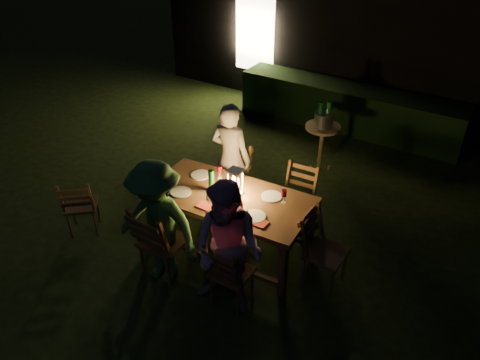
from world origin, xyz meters
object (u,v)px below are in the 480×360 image
Objects in this scene: chair_far_right at (295,211)px; person_house_side at (231,158)px; bottle_table at (211,181)px; bottle_bucket_a at (320,117)px; side_table at (323,131)px; chair_near_right at (231,283)px; chair_end at (323,263)px; person_opp_left at (157,224)px; chair_spare at (83,214)px; chair_far_left at (229,190)px; person_opp_right at (228,250)px; ice_bucket at (324,120)px; bottle_bucket_b at (328,116)px; chair_near_left at (164,253)px; lantern at (235,184)px; dining_table at (230,201)px.

chair_far_right is 0.59× the size of person_house_side.
bottle_table is 0.88× the size of bottle_bucket_a.
chair_near_right is at bearing -83.24° from side_table.
chair_near_right is at bearing -40.54° from chair_end.
person_opp_left is 4.94× the size of bottle_bucket_a.
chair_spare is 1.20× the size of side_table.
person_opp_right is at bearing 125.68° from chair_far_left.
person_opp_right is 5.00× the size of bottle_bucket_a.
bottle_table reaches higher than ice_bucket.
chair_end is 3.07× the size of bottle_bucket_b.
chair_near_right is at bearing -83.24° from ice_bucket.
person_opp_right reaches higher than chair_far_right.
chair_near_left reaches higher than chair_far_left.
chair_spare is at bearing 171.89° from person_opp_left.
person_opp_right is 2.14× the size of side_table.
person_opp_left reaches higher than chair_spare.
lantern is (-0.46, 0.84, 0.18)m from person_opp_right.
chair_far_right is at bearing -133.67° from chair_end.
chair_spare is 2.17m from lantern.
lantern is at bearing 13.24° from bottle_table.
chair_far_left reaches higher than chair_end.
ice_bucket is 0.08m from bottle_bucket_b.
bottle_table is at bearing -98.37° from side_table.
bottle_table is 0.38× the size of side_table.
chair_near_left is 1.02m from person_opp_right.
chair_near_left reaches higher than chair_spare.
lantern is at bearing 60.11° from person_opp_left.
bottle_bucket_b is at bearing 38.66° from side_table.
chair_far_right is (0.50, 0.80, -0.45)m from dining_table.
chair_end is (1.63, 0.88, -0.03)m from chair_near_left.
chair_far_left reaches higher than chair_near_right.
chair_near_left is 1.16× the size of chair_near_right.
chair_end is 2.81× the size of lantern.
chair_far_right is 1.94m from person_opp_left.
person_opp_right reaches higher than bottle_table.
chair_far_left is 0.63× the size of person_opp_right.
chair_far_right is 0.60× the size of person_opp_left.
chair_far_left is at bearing -109.82° from chair_end.
chair_near_left is 3.58× the size of ice_bucket.
lantern is 2.39m from bottle_bucket_a.
bottle_table is at bearing -85.13° from chair_end.
chair_near_right is at bearing -60.23° from lantern.
person_opp_left is at bearing -99.93° from bottle_table.
chair_near_right is 0.92× the size of chair_far_left.
bottle_table reaches higher than chair_near_right.
bottle_table is (-0.75, 0.72, 0.68)m from chair_near_right.
bottle_table is at bearing 76.29° from person_opp_left.
chair_near_right is 0.94× the size of chair_end.
chair_spare is at bearing -161.97° from dining_table.
person_opp_left is 3.32m from bottle_bucket_a.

